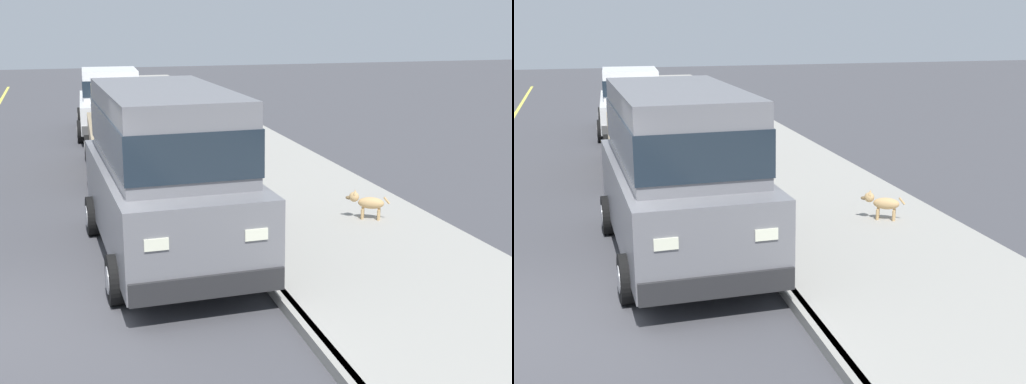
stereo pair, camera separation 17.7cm
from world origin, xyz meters
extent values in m
plane|color=#424247|center=(0.00, 0.00, 0.00)|extent=(80.00, 80.00, 0.00)
cube|color=gray|center=(3.20, 0.00, 0.07)|extent=(0.16, 64.00, 0.14)
cube|color=#99968E|center=(5.00, 0.00, 0.07)|extent=(3.60, 64.00, 0.14)
cube|color=slate|center=(2.10, 1.94, 0.87)|extent=(2.08, 4.87, 1.10)
cube|color=slate|center=(2.10, 1.94, 1.97)|extent=(1.82, 3.86, 1.10)
cube|color=#19232D|center=(2.10, 1.94, 1.89)|extent=(1.85, 3.90, 0.61)
cube|color=#252527|center=(2.19, -0.40, 0.46)|extent=(1.87, 0.27, 0.28)
cube|color=#252527|center=(2.01, 4.29, 0.46)|extent=(1.87, 0.27, 0.28)
cylinder|color=black|center=(3.11, 0.49, 0.32)|extent=(0.24, 0.65, 0.64)
cylinder|color=#9E9EA3|center=(3.11, 0.49, 0.32)|extent=(0.25, 0.36, 0.35)
cylinder|color=black|center=(1.21, 0.42, 0.32)|extent=(0.24, 0.65, 0.64)
cylinder|color=#9E9EA3|center=(1.21, 0.42, 0.32)|extent=(0.25, 0.36, 0.35)
cylinder|color=black|center=(3.00, 3.47, 0.32)|extent=(0.24, 0.65, 0.64)
cylinder|color=#9E9EA3|center=(3.00, 3.47, 0.32)|extent=(0.25, 0.36, 0.35)
cylinder|color=black|center=(1.10, 3.39, 0.32)|extent=(0.24, 0.65, 0.64)
cylinder|color=#9E9EA3|center=(1.10, 3.39, 0.32)|extent=(0.25, 0.36, 0.35)
cube|color=#EAEACC|center=(2.78, -0.41, 1.04)|extent=(0.28, 0.09, 0.14)
cube|color=#EAEACC|center=(1.60, -0.46, 1.04)|extent=(0.28, 0.09, 0.14)
cube|color=tan|center=(2.20, 8.09, 0.70)|extent=(1.91, 4.54, 0.76)
cube|color=tan|center=(2.21, 8.19, 1.50)|extent=(1.64, 2.14, 0.84)
cube|color=#19232D|center=(2.21, 8.19, 1.44)|extent=(1.67, 2.18, 0.46)
cube|color=#3E3527|center=(2.15, 5.89, 0.46)|extent=(1.77, 0.24, 0.28)
cube|color=#3E3527|center=(2.26, 10.29, 0.46)|extent=(1.77, 0.24, 0.28)
cylinder|color=black|center=(3.07, 6.67, 0.32)|extent=(0.24, 0.65, 0.64)
cylinder|color=#9E9EA3|center=(3.07, 6.67, 0.32)|extent=(0.25, 0.36, 0.35)
cylinder|color=black|center=(1.27, 6.72, 0.32)|extent=(0.24, 0.65, 0.64)
cylinder|color=#9E9EA3|center=(1.27, 6.72, 0.32)|extent=(0.25, 0.36, 0.35)
cylinder|color=black|center=(3.14, 9.46, 0.32)|extent=(0.24, 0.65, 0.64)
cylinder|color=#9E9EA3|center=(3.14, 9.46, 0.32)|extent=(0.25, 0.36, 0.35)
cylinder|color=black|center=(1.34, 9.51, 0.32)|extent=(0.24, 0.65, 0.64)
cylinder|color=#9E9EA3|center=(1.34, 9.51, 0.32)|extent=(0.25, 0.36, 0.35)
cube|color=#EAEACC|center=(2.70, 5.85, 0.81)|extent=(0.28, 0.09, 0.14)
cube|color=#EAEACC|center=(1.59, 5.88, 0.81)|extent=(0.28, 0.09, 0.14)
cube|color=white|center=(2.20, 13.43, 0.70)|extent=(1.97, 4.57, 0.76)
cube|color=white|center=(2.21, 13.53, 1.50)|extent=(1.66, 2.16, 0.84)
cube|color=#19232D|center=(2.21, 13.53, 1.44)|extent=(1.70, 2.20, 0.46)
cube|color=#505050|center=(2.12, 11.23, 0.46)|extent=(1.77, 0.27, 0.28)
cube|color=#505050|center=(2.29, 15.63, 0.46)|extent=(1.77, 0.27, 0.28)
cylinder|color=black|center=(3.05, 12.00, 0.32)|extent=(0.24, 0.65, 0.64)
cylinder|color=#9E9EA3|center=(3.05, 12.00, 0.32)|extent=(0.25, 0.36, 0.35)
cylinder|color=black|center=(1.25, 12.07, 0.32)|extent=(0.24, 0.65, 0.64)
cylinder|color=#9E9EA3|center=(1.25, 12.07, 0.32)|extent=(0.25, 0.36, 0.35)
cylinder|color=black|center=(3.16, 14.79, 0.32)|extent=(0.24, 0.65, 0.64)
cylinder|color=#9E9EA3|center=(3.16, 14.79, 0.32)|extent=(0.25, 0.36, 0.35)
cylinder|color=black|center=(1.36, 14.86, 0.32)|extent=(0.24, 0.65, 0.64)
cylinder|color=#9E9EA3|center=(1.36, 14.86, 0.32)|extent=(0.25, 0.36, 0.35)
cube|color=#EAEACC|center=(2.68, 11.18, 0.81)|extent=(0.28, 0.09, 0.14)
cube|color=#EAEACC|center=(1.56, 11.23, 0.81)|extent=(0.28, 0.09, 0.14)
ellipsoid|color=tan|center=(5.66, 2.54, 0.42)|extent=(0.48, 0.39, 0.20)
cylinder|color=tan|center=(5.51, 2.55, 0.23)|extent=(0.05, 0.05, 0.18)
cylinder|color=tan|center=(5.57, 2.65, 0.23)|extent=(0.05, 0.05, 0.18)
cylinder|color=tan|center=(5.74, 2.42, 0.23)|extent=(0.05, 0.05, 0.18)
cylinder|color=tan|center=(5.80, 2.52, 0.23)|extent=(0.05, 0.05, 0.18)
sphere|color=tan|center=(5.40, 2.68, 0.51)|extent=(0.17, 0.17, 0.17)
ellipsoid|color=brown|center=(5.32, 2.72, 0.49)|extent=(0.13, 0.12, 0.06)
cone|color=tan|center=(5.39, 2.63, 0.59)|extent=(0.06, 0.06, 0.07)
cone|color=tan|center=(5.44, 2.72, 0.59)|extent=(0.06, 0.06, 0.07)
cylinder|color=tan|center=(5.88, 2.41, 0.48)|extent=(0.12, 0.09, 0.13)
camera|label=1|loc=(0.64, -7.93, 3.55)|focal=49.10mm
camera|label=2|loc=(0.81, -7.97, 3.55)|focal=49.10mm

